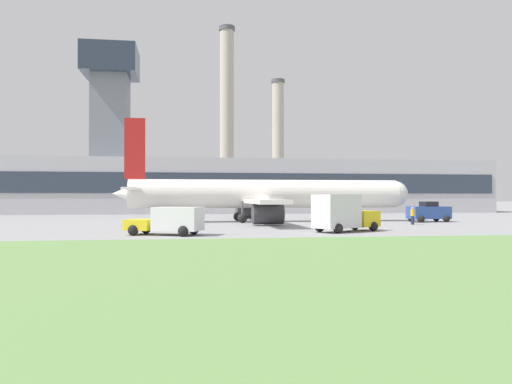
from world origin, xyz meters
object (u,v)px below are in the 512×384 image
(baggage_truck, at_px, (170,221))
(fuel_truck, at_px, (343,214))
(ground_crew_person, at_px, (413,216))
(airplane, at_px, (262,195))
(pushback_tug, at_px, (429,213))

(baggage_truck, xyz_separation_m, fuel_truck, (12.27, 1.33, 0.37))
(ground_crew_person, bearing_deg, airplane, 150.47)
(airplane, distance_m, ground_crew_person, 14.74)
(fuel_truck, distance_m, ground_crew_person, 12.22)
(airplane, height_order, pushback_tug, airplane)
(pushback_tug, height_order, baggage_truck, pushback_tug)
(airplane, xyz_separation_m, ground_crew_person, (12.72, -7.21, -1.88))
(pushback_tug, relative_size, fuel_truck, 0.77)
(pushback_tug, bearing_deg, fuel_truck, -136.36)
(baggage_truck, bearing_deg, ground_crew_person, 23.56)
(baggage_truck, bearing_deg, pushback_tug, 28.56)
(pushback_tug, xyz_separation_m, ground_crew_person, (-3.87, -4.43, -0.11))
(pushback_tug, relative_size, baggage_truck, 0.81)
(airplane, height_order, fuel_truck, airplane)
(fuel_truck, bearing_deg, pushback_tug, 43.64)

